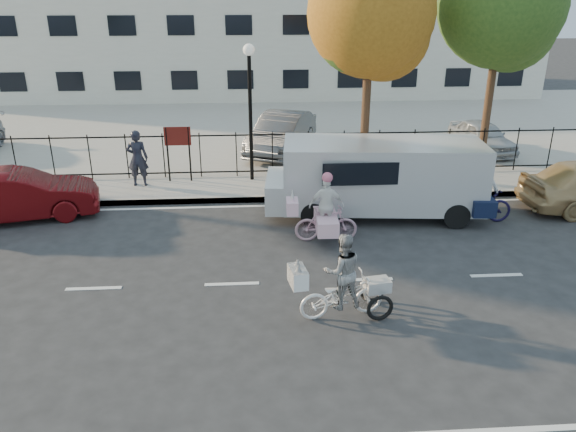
{
  "coord_description": "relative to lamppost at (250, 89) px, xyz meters",
  "views": [
    {
      "loc": [
        0.51,
        -10.94,
        6.11
      ],
      "look_at": [
        1.32,
        1.2,
        1.1
      ],
      "focal_mm": 35.0,
      "sensor_mm": 36.0,
      "label": 1
    }
  ],
  "objects": [
    {
      "name": "red_sedan",
      "position": [
        -6.51,
        -2.62,
        -2.41
      ],
      "size": [
        4.47,
        2.43,
        1.4
      ],
      "primitive_type": "imported",
      "rotation": [
        0.0,
        0.0,
        1.81
      ],
      "color": "#570A0C",
      "rests_on": "ground"
    },
    {
      "name": "parking_lot",
      "position": [
        -0.5,
        8.2,
        -3.04
      ],
      "size": [
        60.0,
        15.6,
        0.15
      ],
      "primitive_type": "cube",
      "color": "#A8A399",
      "rests_on": "ground"
    },
    {
      "name": "sidewalk",
      "position": [
        -0.5,
        -0.7,
        -3.04
      ],
      "size": [
        60.0,
        2.2,
        0.15
      ],
      "primitive_type": "cube",
      "color": "#A8A399",
      "rests_on": "ground"
    },
    {
      "name": "curb",
      "position": [
        -0.5,
        -1.75,
        -3.04
      ],
      "size": [
        60.0,
        0.1,
        0.15
      ],
      "primitive_type": "cube",
      "color": "#A8A399",
      "rests_on": "ground"
    },
    {
      "name": "iron_fence",
      "position": [
        -0.5,
        0.4,
        -2.21
      ],
      "size": [
        58.0,
        0.06,
        1.5
      ],
      "primitive_type": null,
      "color": "black",
      "rests_on": "sidewalk"
    },
    {
      "name": "pedestrian",
      "position": [
        -3.6,
        -0.36,
        -2.06
      ],
      "size": [
        0.66,
        0.44,
        1.81
      ],
      "primitive_type": "imported",
      "rotation": [
        0.0,
        0.0,
        3.14
      ],
      "color": "black",
      "rests_on": "sidewalk"
    },
    {
      "name": "tree_east",
      "position": [
        8.46,
        1.46,
        2.21
      ],
      "size": [
        4.15,
        4.15,
        7.61
      ],
      "color": "#442D1D",
      "rests_on": "ground"
    },
    {
      "name": "ground",
      "position": [
        -0.5,
        -6.8,
        -3.11
      ],
      "size": [
        120.0,
        120.0,
        0.0
      ],
      "primitive_type": "plane",
      "color": "#333334"
    },
    {
      "name": "road_markings",
      "position": [
        -0.5,
        -6.8,
        -3.11
      ],
      "size": [
        60.0,
        9.52,
        0.01
      ],
      "primitive_type": null,
      "color": "silver",
      "rests_on": "ground"
    },
    {
      "name": "zebra_trike",
      "position": [
        1.71,
        -8.22,
        -2.43
      ],
      "size": [
        2.08,
        0.99,
        1.77
      ],
      "rotation": [
        0.0,
        0.0,
        1.73
      ],
      "color": "white",
      "rests_on": "ground"
    },
    {
      "name": "tree_mid",
      "position": [
        3.94,
        0.56,
        2.01
      ],
      "size": [
        4.0,
        4.0,
        7.32
      ],
      "color": "#442D1D",
      "rests_on": "ground"
    },
    {
      "name": "bull_bike",
      "position": [
        6.14,
        -3.68,
        -2.31
      ],
      "size": [
        2.16,
        1.48,
        2.0
      ],
      "rotation": [
        0.0,
        0.0,
        1.52
      ],
      "color": "#140F33",
      "rests_on": "ground"
    },
    {
      "name": "unicorn_bike",
      "position": [
        1.83,
        -4.67,
        -2.43
      ],
      "size": [
        1.83,
        1.27,
        1.85
      ],
      "rotation": [
        0.0,
        0.0,
        1.54
      ],
      "color": "#D19FB1",
      "rests_on": "ground"
    },
    {
      "name": "lot_car_c",
      "position": [
        1.17,
        3.29,
        -2.23
      ],
      "size": [
        3.09,
        4.73,
        1.47
      ],
      "primitive_type": "imported",
      "rotation": [
        0.0,
        0.0,
        -0.37
      ],
      "color": "#4B4E52",
      "rests_on": "parking_lot"
    },
    {
      "name": "building",
      "position": [
        -0.5,
        18.2,
        -0.11
      ],
      "size": [
        34.0,
        10.0,
        6.0
      ],
      "primitive_type": "cube",
      "color": "silver",
      "rests_on": "ground"
    },
    {
      "name": "lot_car_d",
      "position": [
        8.87,
        2.82,
        -2.38
      ],
      "size": [
        1.91,
        3.61,
        1.17
      ],
      "primitive_type": "imported",
      "rotation": [
        0.0,
        0.0,
        0.16
      ],
      "color": "#B0B4B8",
      "rests_on": "parking_lot"
    },
    {
      "name": "white_van",
      "position": [
        3.53,
        -3.0,
        -1.93
      ],
      "size": [
        6.15,
        2.51,
        2.13
      ],
      "rotation": [
        0.0,
        0.0,
        -0.09
      ],
      "color": "silver",
      "rests_on": "ground"
    },
    {
      "name": "lamppost",
      "position": [
        0.0,
        0.0,
        0.0
      ],
      "size": [
        0.36,
        0.36,
        4.33
      ],
      "color": "black",
      "rests_on": "sidewalk"
    },
    {
      "name": "street_sign",
      "position": [
        -2.35,
        0.0,
        -1.7
      ],
      "size": [
        0.85,
        0.06,
        1.8
      ],
      "color": "black",
      "rests_on": "sidewalk"
    }
  ]
}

